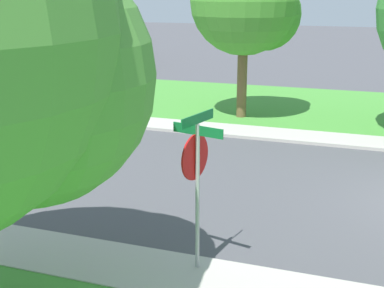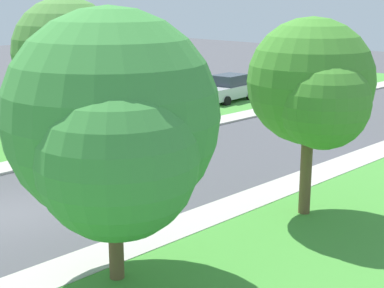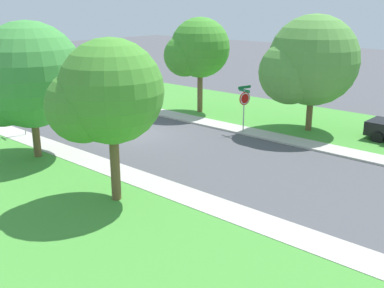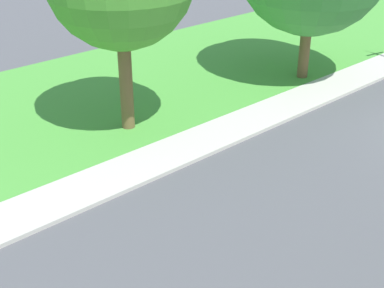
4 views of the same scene
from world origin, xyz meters
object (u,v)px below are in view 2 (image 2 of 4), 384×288
tree_across_right (314,87)px  tree_sidewalk_far (113,127)px  car_black_behind_trees (141,103)px  stop_sign_far_corner (55,116)px  car_silver_driveway_right (228,88)px  car_green_far_down_street (342,70)px  tree_corner_large (67,56)px

tree_across_right → tree_sidewalk_far: tree_sidewalk_far is taller
car_black_behind_trees → tree_sidewalk_far: 19.84m
car_black_behind_trees → stop_sign_far_corner: bearing=-63.4°
car_black_behind_trees → car_silver_driveway_right: bearing=90.8°
tree_across_right → car_green_far_down_street: bearing=118.8°
stop_sign_far_corner → tree_sidewalk_far: 11.93m
car_green_far_down_street → car_silver_driveway_right: bearing=-91.3°
tree_corner_large → tree_sidewalk_far: bearing=-29.8°
stop_sign_far_corner → tree_sidewalk_far: bearing=-25.8°
tree_corner_large → car_black_behind_trees: bearing=104.2°
car_black_behind_trees → tree_across_right: bearing=-22.1°
stop_sign_far_corner → tree_sidewalk_far: tree_sidewalk_far is taller
stop_sign_far_corner → tree_corner_large: tree_corner_large is taller
car_green_far_down_street → tree_corner_large: tree_corner_large is taller
tree_sidewalk_far → tree_corner_large: size_ratio=0.97×
car_black_behind_trees → car_silver_driveway_right: same height
car_black_behind_trees → tree_sidewalk_far: (14.58, -13.11, 3.03)m
stop_sign_far_corner → car_black_behind_trees: bearing=116.6°
tree_sidewalk_far → stop_sign_far_corner: bearing=154.2°
car_black_behind_trees → tree_corner_large: size_ratio=0.64×
tree_sidewalk_far → tree_corner_large: 15.18m
car_green_far_down_street → car_black_behind_trees: 21.10m
tree_across_right → tree_sidewalk_far: 6.95m
car_green_far_down_street → tree_corner_large: size_ratio=0.67×
tree_across_right → tree_corner_large: (-13.83, 0.63, -0.12)m
car_silver_driveway_right → tree_sidewalk_far: tree_sidewalk_far is taller
tree_sidewalk_far → tree_across_right: bearing=84.5°
car_silver_driveway_right → tree_across_right: tree_across_right is taller
tree_corner_large → car_green_far_down_street: bearing=92.6°
car_black_behind_trees → tree_sidewalk_far: size_ratio=0.66×
stop_sign_far_corner → car_green_far_down_street: 29.36m
car_black_behind_trees → car_green_far_down_street: bearing=89.4°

